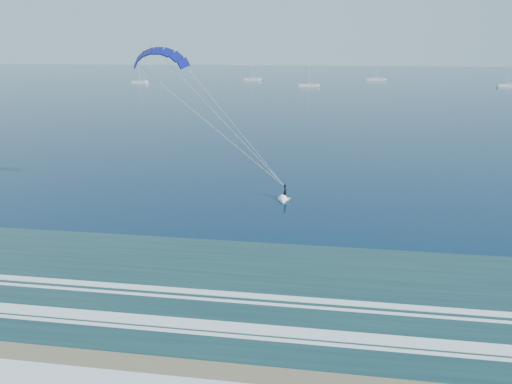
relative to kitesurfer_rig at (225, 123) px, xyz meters
The scene contains 7 objects.
ground 30.88m from the kitesurfer_rig, 94.54° to the right, with size 900.00×900.00×0.00m, color #082D47.
kitesurfer_rig is the anchor object (origin of this frame).
sailboat_0 191.15m from the kitesurfer_rig, 114.70° to the left, with size 7.78×2.40×10.82m.
sailboat_1 203.59m from the kitesurfer_rig, 97.75° to the left, with size 8.87×2.40×11.94m.
sailboat_2 164.75m from the kitesurfer_rig, 88.55° to the left, with size 8.92×2.40×12.36m.
sailboat_3 214.84m from the kitesurfer_rig, 79.60° to the left, with size 9.88×2.40×13.28m.
sailboat_4 199.59m from the kitesurfer_rig, 62.18° to the left, with size 8.09×2.40×11.13m.
Camera 1 is at (12.67, -19.22, 17.15)m, focal length 32.00 mm.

